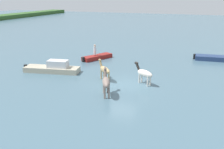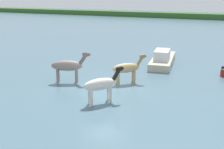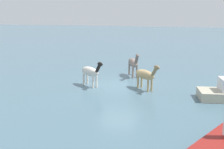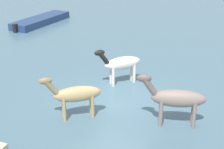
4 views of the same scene
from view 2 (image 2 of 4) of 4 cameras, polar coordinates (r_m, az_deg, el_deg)
ground_plane at (r=15.91m, az=-1.42°, el=-3.30°), size 168.25×168.25×0.00m
distant_shoreline at (r=67.98m, az=21.28°, el=10.34°), size 151.43×6.00×2.40m
horse_pinto_flank at (r=13.91m, az=-2.16°, el=-1.96°), size 1.55×2.06×1.75m
horse_gray_outer at (r=17.06m, az=3.09°, el=1.33°), size 1.77×1.85×1.72m
horse_lead at (r=17.38m, az=-8.82°, el=1.76°), size 2.35×1.41×1.90m
boat_dinghy_port at (r=22.26m, az=10.16°, el=2.88°), size 2.50×5.71×1.36m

